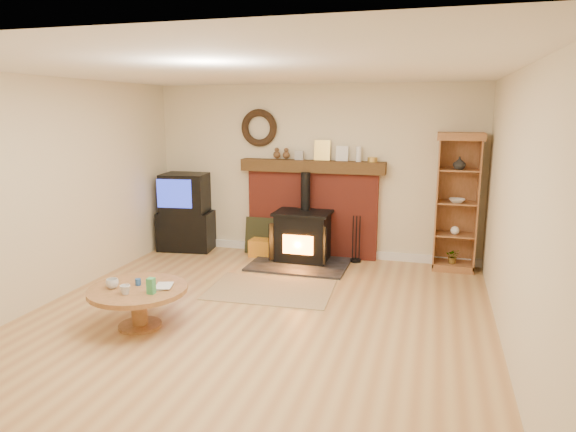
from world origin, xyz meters
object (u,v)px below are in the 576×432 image
(tv_unit, at_px, (186,213))
(coffee_table, at_px, (138,295))
(wood_stove, at_px, (302,238))
(curio_cabinet, at_px, (457,202))

(tv_unit, distance_m, coffee_table, 3.08)
(wood_stove, distance_m, coffee_table, 2.92)
(curio_cabinet, distance_m, coffee_table, 4.42)
(tv_unit, xyz_separation_m, curio_cabinet, (4.12, 0.09, 0.37))
(tv_unit, height_order, curio_cabinet, curio_cabinet)
(coffee_table, bearing_deg, curio_cabinet, 43.35)
(wood_stove, height_order, tv_unit, wood_stove)
(tv_unit, relative_size, curio_cabinet, 0.64)
(coffee_table, bearing_deg, tv_unit, 107.81)
(tv_unit, height_order, coffee_table, tv_unit)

